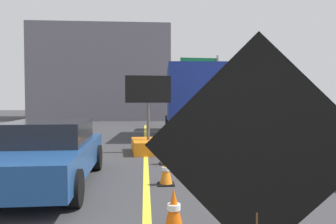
% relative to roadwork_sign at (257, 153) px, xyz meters
% --- Properties ---
extents(lane_center_stripe, '(0.14, 36.00, 0.01)m').
position_rel_roadwork_sign_xyz_m(lane_center_stripe, '(-0.77, 3.15, -1.47)').
color(lane_center_stripe, yellow).
rests_on(lane_center_stripe, ground).
extents(roadwork_sign, '(1.60, 0.37, 2.33)m').
position_rel_roadwork_sign_xyz_m(roadwork_sign, '(0.00, 0.00, 0.00)').
color(roadwork_sign, '#593819').
rests_on(roadwork_sign, ground).
extents(arrow_board_trailer, '(1.60, 1.89, 2.70)m').
position_rel_roadwork_sign_xyz_m(arrow_board_trailer, '(-0.68, 9.04, -0.99)').
color(arrow_board_trailer, orange).
rests_on(arrow_board_trailer, ground).
extents(box_truck, '(2.99, 7.46, 3.48)m').
position_rel_roadwork_sign_xyz_m(box_truck, '(1.64, 14.55, 0.40)').
color(box_truck, black).
rests_on(box_truck, ground).
extents(pickup_car, '(2.08, 4.56, 1.38)m').
position_rel_roadwork_sign_xyz_m(pickup_car, '(-2.93, 4.87, -0.78)').
color(pickup_car, navy).
rests_on(pickup_car, ground).
extents(highway_guide_sign, '(2.78, 0.34, 5.00)m').
position_rel_roadwork_sign_xyz_m(highway_guide_sign, '(3.59, 20.29, 1.95)').
color(highway_guide_sign, gray).
rests_on(highway_guide_sign, ground).
extents(far_building_block, '(12.46, 9.02, 8.58)m').
position_rel_roadwork_sign_xyz_m(far_building_block, '(-4.74, 30.40, 2.82)').
color(far_building_block, slate).
rests_on(far_building_block, ground).
extents(traffic_cone_near_sign, '(0.36, 0.36, 0.61)m').
position_rel_roadwork_sign_xyz_m(traffic_cone_near_sign, '(-0.40, 2.21, -1.17)').
color(traffic_cone_near_sign, black).
rests_on(traffic_cone_near_sign, ground).
extents(traffic_cone_mid_lane, '(0.36, 0.36, 0.61)m').
position_rel_roadwork_sign_xyz_m(traffic_cone_mid_lane, '(-0.34, 4.70, -1.17)').
color(traffic_cone_mid_lane, black).
rests_on(traffic_cone_mid_lane, ground).
extents(traffic_cone_far_lane, '(0.36, 0.36, 0.71)m').
position_rel_roadwork_sign_xyz_m(traffic_cone_far_lane, '(-0.21, 6.93, -1.12)').
color(traffic_cone_far_lane, black).
rests_on(traffic_cone_far_lane, ground).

